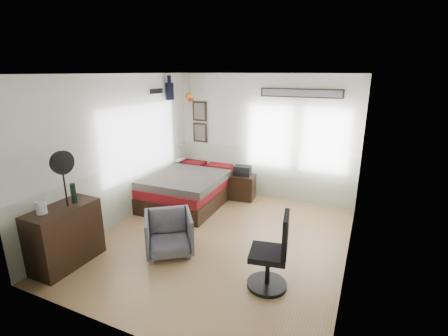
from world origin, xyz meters
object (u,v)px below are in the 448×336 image
at_px(nightstand, 242,187).
at_px(task_chair, 273,258).
at_px(dresser, 65,236).
at_px(bed, 189,188).
at_px(armchair, 169,233).

xyz_separation_m(nightstand, task_chair, (1.50, -2.74, 0.16)).
height_order(dresser, task_chair, task_chair).
distance_m(bed, dresser, 2.82).
distance_m(bed, armchair, 2.05).
relative_size(bed, nightstand, 3.93).
height_order(bed, armchair, bed).
distance_m(dresser, armchair, 1.48).
height_order(dresser, nightstand, dresser).
relative_size(dresser, task_chair, 0.95).
distance_m(dresser, nightstand, 3.73).
height_order(armchair, task_chair, task_chair).
bearing_deg(task_chair, dresser, -176.88).
xyz_separation_m(bed, nightstand, (0.96, 0.67, -0.06)).
distance_m(armchair, task_chair, 1.71).
bearing_deg(dresser, nightstand, 68.01).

